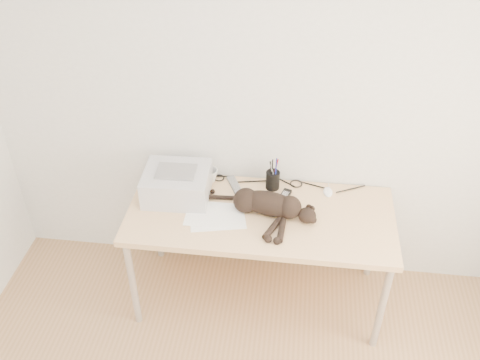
# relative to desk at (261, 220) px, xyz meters

# --- Properties ---
(wall_back) EXTENTS (3.50, 0.00, 3.50)m
(wall_back) POSITION_rel_desk_xyz_m (0.00, 0.27, 0.69)
(wall_back) COLOR white
(wall_back) RESTS_ON floor
(desk) EXTENTS (1.60, 0.70, 0.74)m
(desk) POSITION_rel_desk_xyz_m (0.00, 0.00, 0.00)
(desk) COLOR #E1B883
(desk) RESTS_ON floor
(printer) EXTENTS (0.41, 0.35, 0.19)m
(printer) POSITION_rel_desk_xyz_m (-0.53, 0.02, 0.22)
(printer) COLOR #B9BABF
(printer) RESTS_ON desk
(papers) EXTENTS (0.38, 0.30, 0.01)m
(papers) POSITION_rel_desk_xyz_m (-0.26, -0.15, 0.14)
(papers) COLOR white
(papers) RESTS_ON desk
(cat) EXTENTS (0.67, 0.39, 0.16)m
(cat) POSITION_rel_desk_xyz_m (0.03, -0.08, 0.20)
(cat) COLOR black
(cat) RESTS_ON desk
(mug) EXTENTS (0.13, 0.13, 0.09)m
(mug) POSITION_rel_desk_xyz_m (-0.35, 0.19, 0.18)
(mug) COLOR white
(mug) RESTS_ON desk
(pen_cup) EXTENTS (0.09, 0.09, 0.22)m
(pen_cup) POSITION_rel_desk_xyz_m (0.05, 0.17, 0.20)
(pen_cup) COLOR black
(pen_cup) RESTS_ON desk
(remote_grey) EXTENTS (0.12, 0.18, 0.02)m
(remote_grey) POSITION_rel_desk_xyz_m (-0.19, 0.16, 0.14)
(remote_grey) COLOR gray
(remote_grey) RESTS_ON desk
(remote_black) EXTENTS (0.10, 0.19, 0.02)m
(remote_black) POSITION_rel_desk_xyz_m (0.13, 0.06, 0.14)
(remote_black) COLOR black
(remote_black) RESTS_ON desk
(mouse) EXTENTS (0.06, 0.10, 0.03)m
(mouse) POSITION_rel_desk_xyz_m (0.40, 0.16, 0.15)
(mouse) COLOR white
(mouse) RESTS_ON desk
(cable_tangle) EXTENTS (1.36, 0.08, 0.01)m
(cable_tangle) POSITION_rel_desk_xyz_m (0.00, 0.22, 0.14)
(cable_tangle) COLOR black
(cable_tangle) RESTS_ON desk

